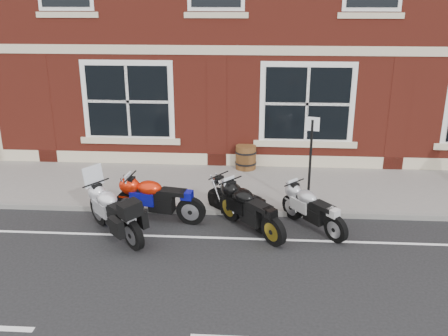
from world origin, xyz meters
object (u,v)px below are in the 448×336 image
at_px(moto_sport_red, 158,197).
at_px(moto_sport_silver, 313,208).
at_px(moto_touring_silver, 115,210).
at_px(moto_naked_black, 239,200).
at_px(moto_sport_black, 251,208).
at_px(parking_sign, 310,157).
at_px(barrel_planter, 246,157).

height_order(moto_sport_red, moto_sport_silver, moto_sport_red).
xyz_separation_m(moto_touring_silver, moto_naked_black, (2.57, 0.81, -0.05)).
relative_size(moto_touring_silver, moto_sport_silver, 1.03).
height_order(moto_sport_black, parking_sign, parking_sign).
relative_size(moto_touring_silver, moto_sport_black, 0.97).
distance_m(moto_touring_silver, parking_sign, 4.42).
relative_size(moto_sport_black, parking_sign, 0.78).
xyz_separation_m(moto_sport_silver, moto_naked_black, (-1.61, 0.26, 0.03)).
height_order(moto_sport_silver, parking_sign, parking_sign).
relative_size(moto_sport_black, moto_sport_silver, 1.06).
height_order(moto_touring_silver, barrel_planter, moto_touring_silver).
height_order(barrel_planter, parking_sign, parking_sign).
xyz_separation_m(moto_sport_red, moto_naked_black, (1.80, 0.02, -0.02)).
bearing_deg(barrel_planter, moto_sport_silver, -66.44).
bearing_deg(moto_sport_red, parking_sign, -69.42).
bearing_deg(moto_sport_silver, moto_naked_black, 133.52).
relative_size(moto_sport_silver, parking_sign, 0.73).
bearing_deg(moto_naked_black, moto_sport_silver, -54.70).
height_order(moto_sport_black, moto_naked_black, moto_sport_black).
bearing_deg(moto_touring_silver, moto_sport_red, 3.02).
height_order(moto_sport_black, barrel_planter, moto_sport_black).
bearing_deg(parking_sign, moto_touring_silver, -148.44).
distance_m(moto_naked_black, barrel_planter, 3.27).
xyz_separation_m(moto_sport_red, barrel_planter, (1.87, 3.29, -0.09)).
bearing_deg(moto_naked_black, moto_sport_black, -104.88).
bearing_deg(moto_naked_black, moto_touring_silver, 151.92).
bearing_deg(moto_sport_red, moto_sport_black, -90.41).
xyz_separation_m(moto_sport_black, moto_naked_black, (-0.27, 0.46, -0.02)).
xyz_separation_m(moto_touring_silver, moto_sport_silver, (4.18, 0.55, -0.07)).
xyz_separation_m(moto_sport_black, moto_sport_silver, (1.34, 0.20, -0.05)).
distance_m(moto_touring_silver, moto_sport_silver, 4.21).
bearing_deg(moto_sport_black, parking_sign, -2.77).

